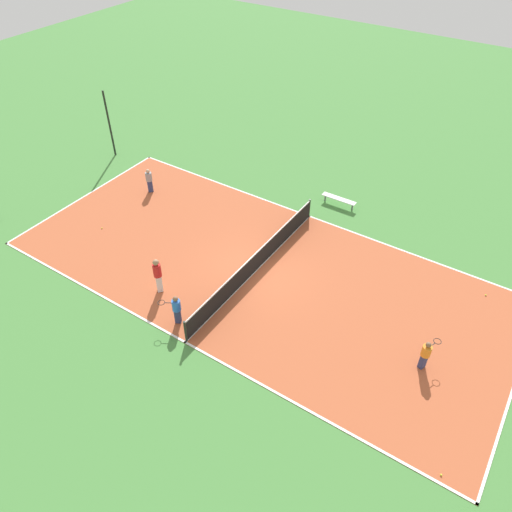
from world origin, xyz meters
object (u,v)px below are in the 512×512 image
object	(u,v)px
tennis_ball_far_baseline	(441,475)
tennis_ball_midcourt	(102,228)
tennis_net	(256,261)
player_center_orange	(426,353)
tennis_ball_left_sideline	(486,295)
player_near_blue	(176,308)
bench	(339,199)
fence_post_back_right	(109,124)
player_coach_red	(158,273)
player_baseline_gray	(149,179)

from	to	relation	value
tennis_ball_far_baseline	tennis_ball_midcourt	distance (m)	19.09
tennis_net	tennis_ball_midcourt	distance (m)	8.65
player_center_orange	tennis_ball_left_sideline	world-z (taller)	player_center_orange
player_near_blue	tennis_net	bearing A→B (deg)	-132.35
bench	player_center_orange	xyz separation A→B (m)	(-8.13, -7.55, 0.42)
player_center_orange	tennis_ball_left_sideline	size ratio (longest dim) A/B	20.65
tennis_ball_midcourt	fence_post_back_right	size ratio (longest dim) A/B	0.02
tennis_net	tennis_ball_left_sideline	distance (m)	10.36
bench	player_center_orange	world-z (taller)	player_center_orange
player_coach_red	player_center_orange	bearing A→B (deg)	140.34
player_coach_red	tennis_ball_far_baseline	xyz separation A→B (m)	(-1.43, -13.18, -1.02)
tennis_net	tennis_ball_far_baseline	size ratio (longest dim) A/B	151.47
tennis_ball_left_sideline	player_center_orange	bearing A→B (deg)	168.58
player_center_orange	fence_post_back_right	xyz separation A→B (m)	(5.42, 21.98, 1.28)
player_coach_red	tennis_ball_midcourt	xyz separation A→B (m)	(1.80, 5.64, -1.02)
tennis_net	tennis_ball_far_baseline	bearing A→B (deg)	-115.50
tennis_net	tennis_ball_far_baseline	xyz separation A→B (m)	(-4.94, -10.35, -0.53)
player_center_orange	fence_post_back_right	distance (m)	22.68
fence_post_back_right	tennis_ball_far_baseline	bearing A→B (deg)	-111.08
bench	player_baseline_gray	world-z (taller)	player_baseline_gray
tennis_ball_left_sideline	fence_post_back_right	size ratio (longest dim) A/B	0.02
bench	player_near_blue	size ratio (longest dim) A/B	1.33
player_baseline_gray	tennis_ball_left_sideline	bearing A→B (deg)	124.93
tennis_net	player_coach_red	world-z (taller)	player_coach_red
player_coach_red	tennis_ball_left_sideline	xyz separation A→B (m)	(7.72, -12.28, -1.02)
bench	player_coach_red	size ratio (longest dim) A/B	1.07
bench	tennis_ball_left_sideline	size ratio (longest dim) A/B	28.67
player_center_orange	tennis_ball_far_baseline	distance (m)	4.36
bench	player_coach_red	distance (m)	11.16
player_near_blue	fence_post_back_right	distance (m)	15.47
player_baseline_gray	tennis_ball_far_baseline	world-z (taller)	player_baseline_gray
player_near_blue	player_baseline_gray	distance (m)	10.38
player_coach_red	tennis_ball_midcourt	size ratio (longest dim) A/B	26.76
bench	fence_post_back_right	bearing A→B (deg)	10.65
tennis_net	tennis_ball_left_sideline	world-z (taller)	tennis_net
tennis_ball_left_sideline	fence_post_back_right	xyz separation A→B (m)	(0.09, 23.06, 2.04)
player_coach_red	tennis_ball_left_sideline	size ratio (longest dim) A/B	26.76
player_center_orange	player_baseline_gray	bearing A→B (deg)	98.39
player_baseline_gray	fence_post_back_right	size ratio (longest dim) A/B	0.34
player_near_blue	tennis_ball_left_sideline	xyz separation A→B (m)	(8.72, -10.40, -0.79)
fence_post_back_right	player_center_orange	bearing A→B (deg)	-103.85
bench	fence_post_back_right	size ratio (longest dim) A/B	0.46
tennis_net	player_center_orange	distance (m)	8.45
player_center_orange	tennis_ball_left_sideline	distance (m)	5.50
bench	tennis_ball_midcourt	distance (m)	12.74
player_coach_red	tennis_ball_far_baseline	size ratio (longest dim) A/B	26.76
tennis_net	tennis_ball_far_baseline	distance (m)	11.48
player_center_orange	tennis_ball_midcourt	distance (m)	16.86
tennis_ball_far_baseline	tennis_net	bearing A→B (deg)	64.50
player_near_blue	tennis_ball_left_sideline	size ratio (longest dim) A/B	21.54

